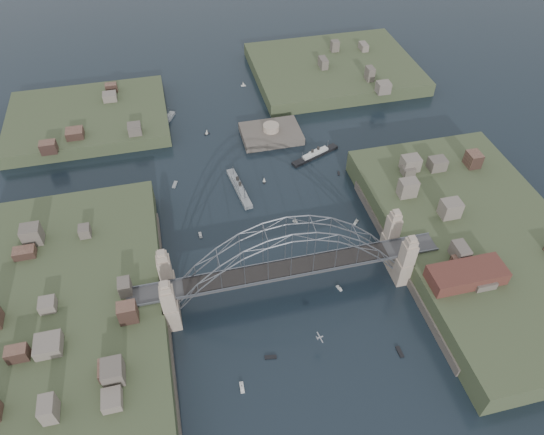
{
  "coord_description": "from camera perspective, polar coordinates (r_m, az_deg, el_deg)",
  "views": [
    {
      "loc": [
        -23.37,
        -80.28,
        110.33
      ],
      "look_at": [
        0.0,
        18.0,
        10.0
      ],
      "focal_mm": 32.73,
      "sensor_mm": 36.0,
      "label": 1
    }
  ],
  "objects": [
    {
      "name": "small_boat_e",
      "position": [
        171.14,
        -11.12,
        3.73
      ],
      "size": [
        2.23,
        3.62,
        0.45
      ],
      "color": "silver",
      "rests_on": "ground"
    },
    {
      "name": "small_boat_h",
      "position": [
        192.21,
        -7.51,
        9.69
      ],
      "size": [
        2.19,
        1.46,
        2.38
      ],
      "color": "silver",
      "rests_on": "ground"
    },
    {
      "name": "naval_cruiser_near",
      "position": [
        165.88,
        -3.8,
        3.43
      ],
      "size": [
        5.33,
        20.34,
        6.05
      ],
      "color": "gray",
      "rests_on": "ground"
    },
    {
      "name": "small_boat_f",
      "position": [
        168.44,
        -0.92,
        4.32
      ],
      "size": [
        1.33,
        1.85,
        2.38
      ],
      "color": "silver",
      "rests_on": "ground"
    },
    {
      "name": "ocean_liner",
      "position": [
        180.39,
        4.97,
        7.2
      ],
      "size": [
        19.02,
        9.97,
        4.79
      ],
      "color": "black",
      "rests_on": "ground"
    },
    {
      "name": "finger_pier",
      "position": [
        136.54,
        21.46,
        -13.46
      ],
      "size": [
        4.0,
        22.0,
        1.4
      ],
      "primitive_type": "cube",
      "color": "#434345",
      "rests_on": "ground"
    },
    {
      "name": "small_boat_m",
      "position": [
        139.16,
        7.73,
        -8.05
      ],
      "size": [
        1.36,
        2.22,
        1.43
      ],
      "color": "silver",
      "rests_on": "ground"
    },
    {
      "name": "small_boat_g",
      "position": [
        131.11,
        14.47,
        -14.74
      ],
      "size": [
        1.07,
        3.14,
        0.45
      ],
      "color": "silver",
      "rests_on": "ground"
    },
    {
      "name": "wharf_shed",
      "position": [
        137.83,
        21.49,
        -6.15
      ],
      "size": [
        20.0,
        8.0,
        4.0
      ],
      "primitive_type": "cube",
      "color": "#592D26",
      "rests_on": "shore_east"
    },
    {
      "name": "aeroplane",
      "position": [
        124.54,
        5.46,
        -13.59
      ],
      "size": [
        1.77,
        3.24,
        0.47
      ],
      "color": "#A6A8AE"
    },
    {
      "name": "headland_nw",
      "position": [
        209.25,
        -20.26,
        10.21
      ],
      "size": [
        60.0,
        45.0,
        9.0
      ],
      "primitive_type": "cube",
      "color": "#3C492B",
      "rests_on": "ground"
    },
    {
      "name": "shore_west",
      "position": [
        139.06,
        -22.24,
        -11.36
      ],
      "size": [
        50.5,
        90.0,
        12.0
      ],
      "color": "#3C492B",
      "rests_on": "ground"
    },
    {
      "name": "bridge",
      "position": [
        128.83,
        1.86,
        -4.76
      ],
      "size": [
        84.0,
        13.8,
        24.6
      ],
      "color": "#434345",
      "rests_on": "ground"
    },
    {
      "name": "small_boat_b",
      "position": [
        154.52,
        2.69,
        -0.29
      ],
      "size": [
        1.59,
        1.55,
        2.38
      ],
      "color": "silver",
      "rests_on": "ground"
    },
    {
      "name": "small_boat_d",
      "position": [
        173.98,
        7.67,
        5.04
      ],
      "size": [
        1.1,
        2.03,
        0.45
      ],
      "color": "silver",
      "rests_on": "ground"
    },
    {
      "name": "small_boat_l",
      "position": [
        153.58,
        -15.41,
        -3.16
      ],
      "size": [
        3.01,
        1.61,
        0.45
      ],
      "color": "silver",
      "rests_on": "ground"
    },
    {
      "name": "small_boat_a",
      "position": [
        152.47,
        -8.25,
        -2.0
      ],
      "size": [
        0.94,
        2.58,
        1.43
      ],
      "color": "silver",
      "rests_on": "ground"
    },
    {
      "name": "shore_east",
      "position": [
        157.16,
        22.45,
        -3.17
      ],
      "size": [
        50.5,
        90.0,
        12.0
      ],
      "color": "#3C492B",
      "rests_on": "ground"
    },
    {
      "name": "headland_ne",
      "position": [
        231.51,
        7.07,
        16.22
      ],
      "size": [
        70.0,
        55.0,
        9.5
      ],
      "primitive_type": "cube",
      "color": "#3C492B",
      "rests_on": "ground"
    },
    {
      "name": "fort_island",
      "position": [
        189.96,
        -0.11,
        9.17
      ],
      "size": [
        22.0,
        16.0,
        9.4
      ],
      "color": "#514941",
      "rests_on": "ground"
    },
    {
      "name": "small_boat_j",
      "position": [
        122.9,
        -3.48,
        -18.91
      ],
      "size": [
        1.04,
        2.85,
        1.43
      ],
      "color": "silver",
      "rests_on": "ground"
    },
    {
      "name": "small_boat_c",
      "position": [
        126.5,
        -0.16,
        -15.77
      ],
      "size": [
        3.03,
        1.38,
        0.45
      ],
      "color": "silver",
      "rests_on": "ground"
    },
    {
      "name": "small_boat_i",
      "position": [
        156.47,
        9.64,
        -0.38
      ],
      "size": [
        2.17,
        2.16,
        2.38
      ],
      "color": "silver",
      "rests_on": "ground"
    },
    {
      "name": "ground",
      "position": [
        138.43,
        1.74,
        -8.07
      ],
      "size": [
        500.0,
        500.0,
        0.0
      ],
      "primitive_type": "plane",
      "color": "black",
      "rests_on": "ground"
    },
    {
      "name": "small_boat_k",
      "position": [
        221.08,
        -3.33,
        15.07
      ],
      "size": [
        2.09,
        1.17,
        2.38
      ],
      "color": "silver",
      "rests_on": "ground"
    },
    {
      "name": "naval_cruiser_far",
      "position": [
        200.29,
        -12.24,
        10.58
      ],
      "size": [
        9.32,
        15.16,
        5.39
      ],
      "color": "gray",
      "rests_on": "ground"
    }
  ]
}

